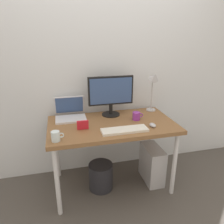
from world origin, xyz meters
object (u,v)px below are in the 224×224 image
object	(u,v)px
desk	(112,129)
monitor	(111,94)
wastebasket	(101,176)
laptop	(70,113)
computer_tower	(152,164)
mouse	(153,125)
photo_frame	(83,125)
desk_lamp	(154,83)
coffee_mug	(136,116)
keyboard	(125,130)
glass_cup	(56,136)

from	to	relation	value
desk	monitor	xyz separation A→B (m)	(0.04, 0.23, 0.32)
desk	wastebasket	size ratio (longest dim) A/B	4.29
laptop	computer_tower	bearing A→B (deg)	-18.18
mouse	computer_tower	xyz separation A→B (m)	(0.10, 0.15, -0.56)
laptop	photo_frame	distance (m)	0.35
desk_lamp	coffee_mug	bearing A→B (deg)	-142.60
keyboard	photo_frame	distance (m)	0.40
keyboard	mouse	size ratio (longest dim) A/B	4.89
glass_cup	computer_tower	world-z (taller)	glass_cup
laptop	desk	bearing A→B (deg)	-31.54
monitor	desk_lamp	xyz separation A→B (m)	(0.50, 0.00, 0.09)
mouse	coffee_mug	distance (m)	0.23
photo_frame	coffee_mug	bearing A→B (deg)	11.04
photo_frame	desk	bearing A→B (deg)	16.30
glass_cup	desk	bearing A→B (deg)	25.62
mouse	photo_frame	world-z (taller)	photo_frame
laptop	desk_lamp	world-z (taller)	desk_lamp
desk_lamp	photo_frame	bearing A→B (deg)	-159.39
monitor	photo_frame	bearing A→B (deg)	-137.85
keyboard	glass_cup	bearing A→B (deg)	-175.81
laptop	desk_lamp	xyz separation A→B (m)	(0.95, -0.02, 0.28)
coffee_mug	glass_cup	size ratio (longest dim) A/B	1.06
mouse	coffee_mug	bearing A→B (deg)	113.87
keyboard	glass_cup	world-z (taller)	glass_cup
laptop	keyboard	size ratio (longest dim) A/B	0.73
mouse	computer_tower	bearing A→B (deg)	56.90
desk	coffee_mug	world-z (taller)	coffee_mug
computer_tower	laptop	bearing A→B (deg)	161.82
laptop	mouse	size ratio (longest dim) A/B	3.56
wastebasket	glass_cup	bearing A→B (deg)	-151.23
monitor	wastebasket	size ratio (longest dim) A/B	1.66
coffee_mug	photo_frame	distance (m)	0.59
mouse	computer_tower	distance (m)	0.59
coffee_mug	computer_tower	xyz separation A→B (m)	(0.19, -0.06, -0.59)
laptop	wastebasket	world-z (taller)	laptop
laptop	glass_cup	size ratio (longest dim) A/B	2.95
coffee_mug	wastebasket	size ratio (longest dim) A/B	0.38
keyboard	wastebasket	size ratio (longest dim) A/B	1.47
laptop	coffee_mug	distance (m)	0.71
photo_frame	glass_cup	bearing A→B (deg)	-144.57
glass_cup	monitor	bearing A→B (deg)	39.53
laptop	wastebasket	bearing A→B (deg)	-46.47
keyboard	computer_tower	distance (m)	0.71
wastebasket	laptop	bearing A→B (deg)	133.53
desk	coffee_mug	bearing A→B (deg)	4.85
keyboard	computer_tower	size ratio (longest dim) A/B	1.05
desk_lamp	photo_frame	distance (m)	0.96
desk	wastebasket	world-z (taller)	desk
desk_lamp	coffee_mug	world-z (taller)	desk_lamp
mouse	glass_cup	xyz separation A→B (m)	(-0.92, -0.08, 0.03)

